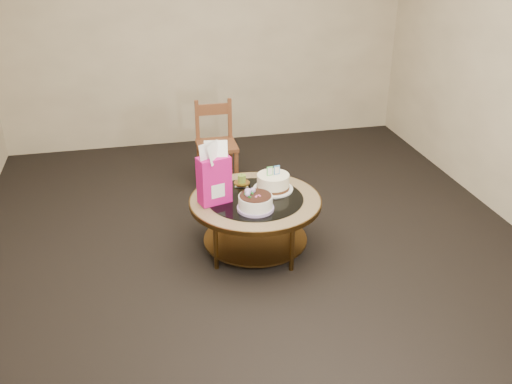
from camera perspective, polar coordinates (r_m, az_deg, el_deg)
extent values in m
plane|color=black|center=(4.60, -0.06, -5.72)|extent=(5.00, 5.00, 0.00)
cube|color=beige|center=(6.46, -5.15, 16.06)|extent=(4.50, 0.02, 2.60)
cube|color=beige|center=(1.93, 16.78, -11.16)|extent=(4.50, 0.02, 2.60)
cylinder|color=brown|center=(4.74, 3.49, -1.81)|extent=(0.04, 0.04, 0.42)
cylinder|color=brown|center=(4.76, -3.34, -1.68)|extent=(0.04, 0.04, 0.42)
cylinder|color=brown|center=(4.27, -4.03, -5.25)|extent=(0.04, 0.04, 0.42)
cylinder|color=brown|center=(4.25, 3.61, -5.41)|extent=(0.04, 0.04, 0.42)
cylinder|color=brown|center=(4.55, -0.07, -4.65)|extent=(0.82, 0.82, 0.02)
cylinder|color=brown|center=(4.38, -0.07, -0.93)|extent=(1.02, 1.02, 0.04)
cylinder|color=#9C7E56|center=(4.38, -0.07, -0.76)|extent=(1.00, 1.00, 0.01)
cylinder|color=black|center=(4.37, -0.07, -0.67)|extent=(0.74, 0.74, 0.01)
cylinder|color=#9F85BC|center=(4.21, -0.05, -1.62)|extent=(0.27, 0.27, 0.02)
cylinder|color=white|center=(4.19, -0.05, -1.08)|extent=(0.25, 0.25, 0.11)
cylinder|color=black|center=(4.16, -0.05, -0.36)|extent=(0.24, 0.24, 0.01)
sphere|color=#9F85BC|center=(4.18, -0.82, 0.06)|extent=(0.05, 0.05, 0.05)
sphere|color=#9F85BC|center=(4.20, -0.32, 0.17)|extent=(0.04, 0.04, 0.04)
sphere|color=#9F85BC|center=(4.14, -0.84, -0.22)|extent=(0.04, 0.04, 0.04)
cone|color=#1C6A25|center=(4.17, -0.34, -0.17)|extent=(0.03, 0.03, 0.02)
cone|color=#1C6A25|center=(4.17, -1.13, -0.21)|extent=(0.04, 0.04, 0.02)
cone|color=#1C6A25|center=(4.22, -0.14, 0.13)|extent=(0.04, 0.03, 0.02)
cone|color=#1C6A25|center=(4.13, -0.55, -0.48)|extent=(0.04, 0.04, 0.02)
cylinder|color=white|center=(4.51, 1.71, 0.32)|extent=(0.32, 0.32, 0.01)
cylinder|color=#422412|center=(4.50, 1.71, 0.51)|extent=(0.26, 0.26, 0.02)
cylinder|color=white|center=(4.48, 1.72, 1.18)|extent=(0.25, 0.25, 0.10)
cube|color=#53C25D|center=(4.43, 1.39, 2.10)|extent=(0.05, 0.02, 0.07)
cube|color=white|center=(4.43, 1.39, 2.10)|extent=(0.04, 0.02, 0.06)
cube|color=#3A7EC8|center=(4.45, 2.09, 2.22)|extent=(0.05, 0.02, 0.07)
cube|color=white|center=(4.45, 2.09, 2.22)|extent=(0.04, 0.02, 0.06)
cube|color=#C6127E|center=(4.25, -4.21, 1.21)|extent=(0.26, 0.19, 0.37)
cube|color=white|center=(4.28, -4.18, 0.43)|extent=(0.14, 0.16, 0.11)
cube|color=tan|center=(4.59, -1.42, 0.78)|extent=(0.13, 0.13, 0.01)
cylinder|color=gold|center=(4.58, -1.42, 0.90)|extent=(0.13, 0.13, 0.01)
cylinder|color=olive|center=(4.57, -1.43, 1.34)|extent=(0.06, 0.06, 0.06)
cylinder|color=black|center=(4.55, -1.43, 1.77)|extent=(0.00, 0.00, 0.01)
cube|color=brown|center=(5.54, -3.95, 4.66)|extent=(0.38, 0.38, 0.04)
cube|color=brown|center=(5.45, -5.31, 1.95)|extent=(0.04, 0.04, 0.40)
cube|color=brown|center=(5.49, -1.98, 2.24)|extent=(0.04, 0.04, 0.40)
cube|color=brown|center=(5.74, -5.72, 3.24)|extent=(0.04, 0.04, 0.40)
cube|color=brown|center=(5.78, -2.55, 3.51)|extent=(0.04, 0.04, 0.40)
cube|color=brown|center=(5.60, -5.90, 7.07)|extent=(0.04, 0.04, 0.41)
cube|color=brown|center=(5.64, -2.63, 7.32)|extent=(0.04, 0.04, 0.41)
cube|color=brown|center=(5.58, -4.30, 8.24)|extent=(0.32, 0.03, 0.11)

